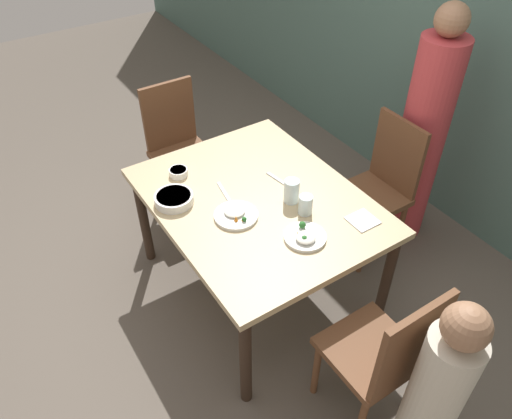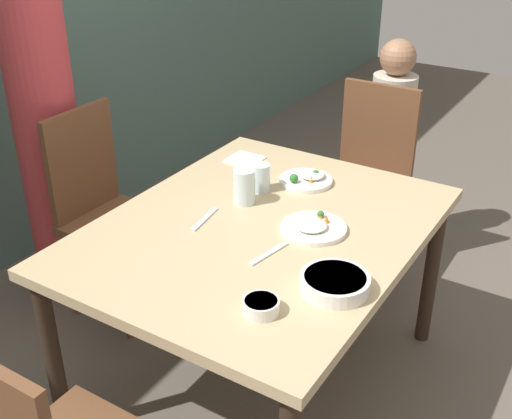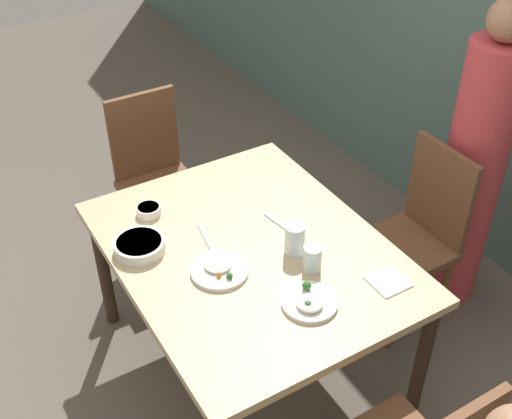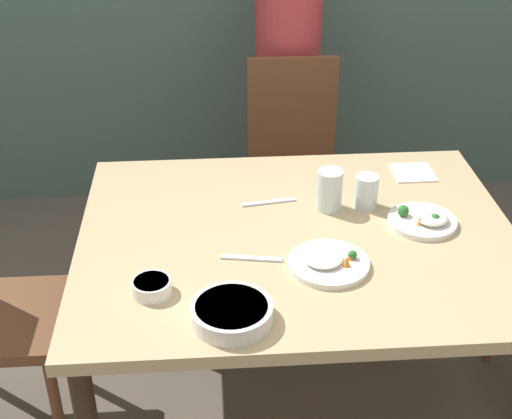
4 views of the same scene
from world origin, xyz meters
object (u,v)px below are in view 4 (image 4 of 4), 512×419
at_px(bowl_curry, 232,313).
at_px(person_adult, 287,85).
at_px(chair_adult_spot, 294,165).
at_px(plate_rice_adult, 328,262).
at_px(glass_water_tall, 366,192).

bearing_deg(bowl_curry, person_adult, 78.70).
bearing_deg(chair_adult_spot, person_adult, 90.00).
bearing_deg(person_adult, plate_rice_adult, -91.34).
bearing_deg(person_adult, chair_adult_spot, -90.00).
bearing_deg(chair_adult_spot, plate_rice_adult, -91.74).
xyz_separation_m(chair_adult_spot, bowl_curry, (-0.31, -1.26, 0.24)).
bearing_deg(glass_water_tall, person_adult, 97.82).
relative_size(plate_rice_adult, glass_water_tall, 2.11).
bearing_deg(plate_rice_adult, person_adult, 88.66).
relative_size(bowl_curry, glass_water_tall, 1.92).
bearing_deg(glass_water_tall, plate_rice_adult, -118.26).
relative_size(chair_adult_spot, bowl_curry, 4.46).
height_order(plate_rice_adult, glass_water_tall, glass_water_tall).
bearing_deg(plate_rice_adult, glass_water_tall, 61.74).
xyz_separation_m(person_adult, bowl_curry, (-0.31, -1.57, 0.00)).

